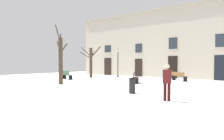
{
  "coord_description": "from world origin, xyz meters",
  "views": [
    {
      "loc": [
        11.2,
        -12.15,
        1.78
      ],
      "look_at": [
        0.0,
        2.02,
        1.12
      ],
      "focal_mm": 32.18,
      "sensor_mm": 36.0,
      "label": 1
    }
  ],
  "objects_px": {
    "tree_foreground": "(61,59)",
    "bench_facing_shops": "(135,78)",
    "streetlamp": "(118,60)",
    "bench_back_to_back_right": "(67,75)",
    "bench_near_center_tree": "(179,76)",
    "tree_near_facade": "(91,61)",
    "person_strolling": "(167,81)",
    "litter_bin": "(132,86)"
  },
  "relations": [
    {
      "from": "tree_foreground",
      "to": "streetlamp",
      "type": "relative_size",
      "value": 1.42
    },
    {
      "from": "litter_bin",
      "to": "bench_near_center_tree",
      "type": "relative_size",
      "value": 0.51
    },
    {
      "from": "person_strolling",
      "to": "streetlamp",
      "type": "bearing_deg",
      "value": 117.07
    },
    {
      "from": "streetlamp",
      "to": "litter_bin",
      "type": "relative_size",
      "value": 3.94
    },
    {
      "from": "tree_near_facade",
      "to": "bench_back_to_back_right",
      "type": "relative_size",
      "value": 2.28
    },
    {
      "from": "bench_near_center_tree",
      "to": "bench_back_to_back_right",
      "type": "bearing_deg",
      "value": 57.75
    },
    {
      "from": "litter_bin",
      "to": "tree_foreground",
      "type": "bearing_deg",
      "value": 175.48
    },
    {
      "from": "tree_near_facade",
      "to": "tree_foreground",
      "type": "relative_size",
      "value": 0.76
    },
    {
      "from": "tree_foreground",
      "to": "bench_back_to_back_right",
      "type": "bearing_deg",
      "value": 135.17
    },
    {
      "from": "tree_foreground",
      "to": "person_strolling",
      "type": "xyz_separation_m",
      "value": [
        9.85,
        -1.52,
        -1.15
      ]
    },
    {
      "from": "tree_near_facade",
      "to": "litter_bin",
      "type": "height_order",
      "value": "tree_near_facade"
    },
    {
      "from": "streetlamp",
      "to": "bench_back_to_back_right",
      "type": "distance_m",
      "value": 6.72
    },
    {
      "from": "tree_foreground",
      "to": "bench_facing_shops",
      "type": "height_order",
      "value": "tree_foreground"
    },
    {
      "from": "tree_foreground",
      "to": "bench_facing_shops",
      "type": "xyz_separation_m",
      "value": [
        4.38,
        4.6,
        -1.62
      ]
    },
    {
      "from": "streetlamp",
      "to": "bench_back_to_back_right",
      "type": "relative_size",
      "value": 2.12
    },
    {
      "from": "tree_near_facade",
      "to": "streetlamp",
      "type": "height_order",
      "value": "tree_near_facade"
    },
    {
      "from": "bench_back_to_back_right",
      "to": "bench_facing_shops",
      "type": "distance_m",
      "value": 7.92
    },
    {
      "from": "tree_foreground",
      "to": "bench_facing_shops",
      "type": "bearing_deg",
      "value": 46.39
    },
    {
      "from": "bench_near_center_tree",
      "to": "tree_foreground",
      "type": "bearing_deg",
      "value": 82.53
    },
    {
      "from": "streetlamp",
      "to": "person_strolling",
      "type": "height_order",
      "value": "streetlamp"
    },
    {
      "from": "tree_near_facade",
      "to": "streetlamp",
      "type": "relative_size",
      "value": 1.08
    },
    {
      "from": "tree_foreground",
      "to": "tree_near_facade",
      "type": "bearing_deg",
      "value": 115.32
    },
    {
      "from": "bench_facing_shops",
      "to": "bench_near_center_tree",
      "type": "bearing_deg",
      "value": -55.93
    },
    {
      "from": "bench_facing_shops",
      "to": "bench_back_to_back_right",
      "type": "bearing_deg",
      "value": 68.98
    },
    {
      "from": "litter_bin",
      "to": "person_strolling",
      "type": "distance_m",
      "value": 2.72
    },
    {
      "from": "tree_foreground",
      "to": "bench_near_center_tree",
      "type": "height_order",
      "value": "tree_foreground"
    },
    {
      "from": "person_strolling",
      "to": "bench_near_center_tree",
      "type": "bearing_deg",
      "value": 89.23
    },
    {
      "from": "bench_back_to_back_right",
      "to": "bench_near_center_tree",
      "type": "distance_m",
      "value": 11.51
    },
    {
      "from": "tree_foreground",
      "to": "bench_near_center_tree",
      "type": "distance_m",
      "value": 11.31
    },
    {
      "from": "tree_near_facade",
      "to": "tree_foreground",
      "type": "height_order",
      "value": "tree_foreground"
    },
    {
      "from": "bench_facing_shops",
      "to": "litter_bin",
      "type": "bearing_deg",
      "value": -179.59
    },
    {
      "from": "tree_near_facade",
      "to": "tree_foreground",
      "type": "xyz_separation_m",
      "value": [
        3.27,
        -6.91,
        0.14
      ]
    },
    {
      "from": "tree_near_facade",
      "to": "streetlamp",
      "type": "bearing_deg",
      "value": 51.83
    },
    {
      "from": "streetlamp",
      "to": "litter_bin",
      "type": "bearing_deg",
      "value": -49.84
    },
    {
      "from": "bench_back_to_back_right",
      "to": "bench_facing_shops",
      "type": "relative_size",
      "value": 1.06
    },
    {
      "from": "bench_near_center_tree",
      "to": "person_strolling",
      "type": "xyz_separation_m",
      "value": [
        3.25,
        -10.56,
        0.49
      ]
    },
    {
      "from": "litter_bin",
      "to": "streetlamp",
      "type": "bearing_deg",
      "value": 130.16
    },
    {
      "from": "tree_near_facade",
      "to": "bench_facing_shops",
      "type": "xyz_separation_m",
      "value": [
        7.65,
        -2.31,
        -1.49
      ]
    },
    {
      "from": "tree_near_facade",
      "to": "bench_back_to_back_right",
      "type": "xyz_separation_m",
      "value": [
        -0.19,
        -3.47,
        -1.49
      ]
    },
    {
      "from": "bench_back_to_back_right",
      "to": "bench_near_center_tree",
      "type": "bearing_deg",
      "value": -137.44
    },
    {
      "from": "litter_bin",
      "to": "bench_near_center_tree",
      "type": "bearing_deg",
      "value": 94.44
    },
    {
      "from": "bench_facing_shops",
      "to": "bench_near_center_tree",
      "type": "height_order",
      "value": "bench_facing_shops"
    }
  ]
}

